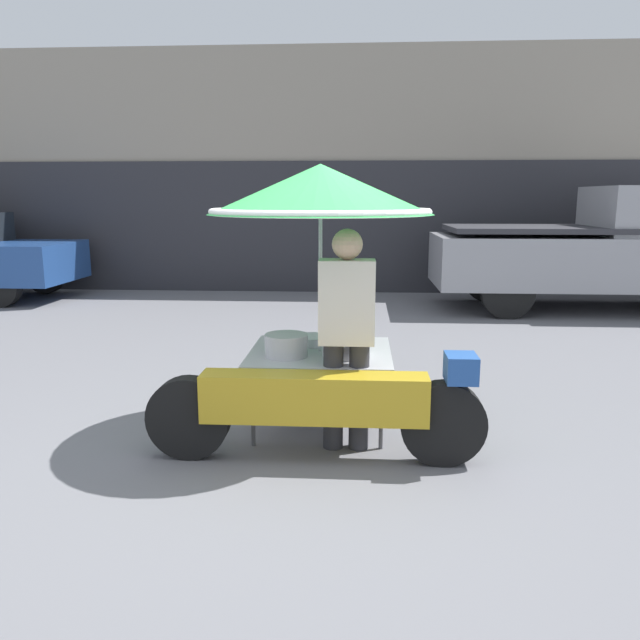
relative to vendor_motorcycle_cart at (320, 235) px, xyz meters
The scene contains 5 objects.
ground_plane 1.56m from the vendor_motorcycle_cart, 114.73° to the right, with size 36.00×36.00×0.00m, color slate.
shopfront_building 8.16m from the vendor_motorcycle_cart, 91.35° to the left, with size 28.00×2.06×4.41m.
vendor_motorcycle_cart is the anchor object (origin of this frame).
vendor_person 0.73m from the vendor_motorcycle_cart, 58.52° to the right, with size 0.38×0.22×1.55m.
pickup_truck 6.80m from the vendor_motorcycle_cart, 53.27° to the left, with size 4.91×1.80×1.92m.
Camera 1 is at (0.48, -4.10, 1.75)m, focal length 35.00 mm.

